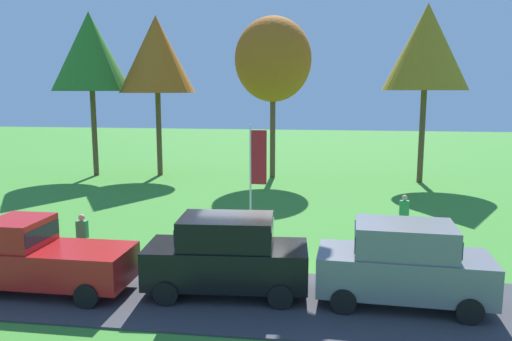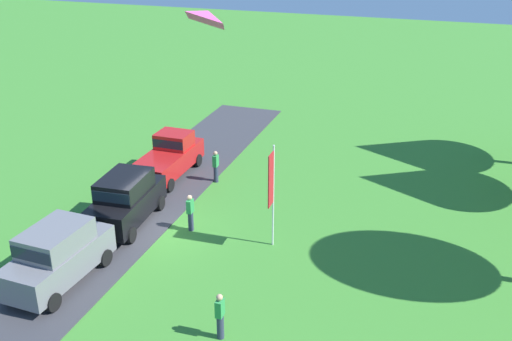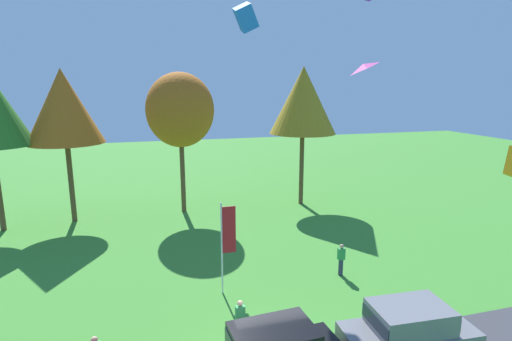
{
  "view_description": "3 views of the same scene",
  "coord_description": "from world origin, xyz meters",
  "px_view_note": "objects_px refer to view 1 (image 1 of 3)",
  "views": [
    {
      "loc": [
        2.52,
        -15.2,
        5.87
      ],
      "look_at": [
        -0.17,
        3.89,
        2.77
      ],
      "focal_mm": 35.0,
      "sensor_mm": 36.0,
      "label": 1
    },
    {
      "loc": [
        20.39,
        11.28,
        12.97
      ],
      "look_at": [
        0.6,
        4.6,
        3.84
      ],
      "focal_mm": 42.0,
      "sensor_mm": 36.0,
      "label": 2
    },
    {
      "loc": [
        -3.72,
        -12.19,
        9.7
      ],
      "look_at": [
        1.59,
        6.69,
        5.49
      ],
      "focal_mm": 28.0,
      "sensor_mm": 36.0,
      "label": 3
    }
  ],
  "objects_px": {
    "person_on_lawn": "(404,215)",
    "tree_left_of_center": "(426,48)",
    "flag_banner": "(256,165)",
    "car_suv_by_flagpole": "(403,261)",
    "car_suv_near_entrance": "(227,252)",
    "tree_center_back": "(157,55)",
    "car_pickup_mid_row": "(39,256)",
    "person_beside_suv": "(233,236)",
    "person_watching_sky": "(83,238)",
    "tree_right_of_center": "(90,52)",
    "tree_far_right": "(273,60)"
  },
  "relations": [
    {
      "from": "person_beside_suv",
      "to": "flag_banner",
      "type": "xyz_separation_m",
      "value": [
        0.27,
        3.77,
        1.97
      ]
    },
    {
      "from": "car_pickup_mid_row",
      "to": "tree_far_right",
      "type": "xyz_separation_m",
      "value": [
        4.62,
        20.48,
        6.76
      ]
    },
    {
      "from": "person_watching_sky",
      "to": "tree_right_of_center",
      "type": "height_order",
      "value": "tree_right_of_center"
    },
    {
      "from": "car_suv_near_entrance",
      "to": "flag_banner",
      "type": "distance_m",
      "value": 6.88
    },
    {
      "from": "car_pickup_mid_row",
      "to": "car_suv_by_flagpole",
      "type": "xyz_separation_m",
      "value": [
        10.35,
        0.51,
        0.19
      ]
    },
    {
      "from": "car_suv_near_entrance",
      "to": "flag_banner",
      "type": "bearing_deg",
      "value": 90.81
    },
    {
      "from": "person_beside_suv",
      "to": "tree_far_right",
      "type": "height_order",
      "value": "tree_far_right"
    },
    {
      "from": "flag_banner",
      "to": "car_suv_by_flagpole",
      "type": "bearing_deg",
      "value": -53.44
    },
    {
      "from": "flag_banner",
      "to": "person_on_lawn",
      "type": "bearing_deg",
      "value": 1.37
    },
    {
      "from": "person_beside_suv",
      "to": "car_pickup_mid_row",
      "type": "bearing_deg",
      "value": -145.58
    },
    {
      "from": "car_pickup_mid_row",
      "to": "car_suv_by_flagpole",
      "type": "height_order",
      "value": "car_suv_by_flagpole"
    },
    {
      "from": "person_beside_suv",
      "to": "tree_far_right",
      "type": "distance_m",
      "value": 18.38
    },
    {
      "from": "car_suv_near_entrance",
      "to": "person_watching_sky",
      "type": "bearing_deg",
      "value": 159.32
    },
    {
      "from": "person_on_lawn",
      "to": "tree_right_of_center",
      "type": "relative_size",
      "value": 0.15
    },
    {
      "from": "person_watching_sky",
      "to": "car_suv_near_entrance",
      "type": "bearing_deg",
      "value": -20.68
    },
    {
      "from": "person_beside_suv",
      "to": "person_watching_sky",
      "type": "bearing_deg",
      "value": -170.17
    },
    {
      "from": "person_watching_sky",
      "to": "person_beside_suv",
      "type": "height_order",
      "value": "same"
    },
    {
      "from": "car_suv_near_entrance",
      "to": "car_suv_by_flagpole",
      "type": "distance_m",
      "value": 4.9
    },
    {
      "from": "tree_far_right",
      "to": "tree_left_of_center",
      "type": "distance_m",
      "value": 9.65
    },
    {
      "from": "car_suv_by_flagpole",
      "to": "tree_center_back",
      "type": "height_order",
      "value": "tree_center_back"
    },
    {
      "from": "person_watching_sky",
      "to": "person_on_lawn",
      "type": "height_order",
      "value": "same"
    },
    {
      "from": "car_suv_near_entrance",
      "to": "tree_center_back",
      "type": "height_order",
      "value": "tree_center_back"
    },
    {
      "from": "car_pickup_mid_row",
      "to": "tree_center_back",
      "type": "height_order",
      "value": "tree_center_back"
    },
    {
      "from": "car_suv_by_flagpole",
      "to": "tree_left_of_center",
      "type": "distance_m",
      "value": 21.11
    },
    {
      "from": "car_pickup_mid_row",
      "to": "tree_right_of_center",
      "type": "xyz_separation_m",
      "value": [
        -7.67,
        19.59,
        7.32
      ]
    },
    {
      "from": "car_pickup_mid_row",
      "to": "flag_banner",
      "type": "bearing_deg",
      "value": 53.58
    },
    {
      "from": "car_suv_by_flagpole",
      "to": "tree_center_back",
      "type": "relative_size",
      "value": 0.43
    },
    {
      "from": "car_suv_near_entrance",
      "to": "person_beside_suv",
      "type": "height_order",
      "value": "car_suv_near_entrance"
    },
    {
      "from": "tree_right_of_center",
      "to": "tree_far_right",
      "type": "distance_m",
      "value": 12.33
    },
    {
      "from": "car_suv_by_flagpole",
      "to": "person_watching_sky",
      "type": "height_order",
      "value": "car_suv_by_flagpole"
    },
    {
      "from": "person_watching_sky",
      "to": "tree_center_back",
      "type": "height_order",
      "value": "tree_center_back"
    },
    {
      "from": "flag_banner",
      "to": "person_beside_suv",
      "type": "bearing_deg",
      "value": -94.03
    },
    {
      "from": "tree_left_of_center",
      "to": "tree_right_of_center",
      "type": "bearing_deg",
      "value": -179.02
    },
    {
      "from": "tree_right_of_center",
      "to": "person_beside_suv",
      "type": "bearing_deg",
      "value": -51.62
    },
    {
      "from": "car_suv_by_flagpole",
      "to": "tree_right_of_center",
      "type": "distance_m",
      "value": 27.19
    },
    {
      "from": "car_suv_near_entrance",
      "to": "person_watching_sky",
      "type": "height_order",
      "value": "car_suv_near_entrance"
    },
    {
      "from": "person_on_lawn",
      "to": "tree_left_of_center",
      "type": "bearing_deg",
      "value": 77.24
    },
    {
      "from": "tree_right_of_center",
      "to": "tree_left_of_center",
      "type": "distance_m",
      "value": 21.91
    },
    {
      "from": "tree_right_of_center",
      "to": "person_on_lawn",
      "type": "bearing_deg",
      "value": -32.62
    },
    {
      "from": "car_suv_near_entrance",
      "to": "tree_center_back",
      "type": "relative_size",
      "value": 0.44
    },
    {
      "from": "person_on_lawn",
      "to": "flag_banner",
      "type": "distance_m",
      "value": 6.35
    },
    {
      "from": "car_suv_by_flagpole",
      "to": "tree_left_of_center",
      "type": "relative_size",
      "value": 0.42
    },
    {
      "from": "person_watching_sky",
      "to": "person_beside_suv",
      "type": "relative_size",
      "value": 1.0
    },
    {
      "from": "tree_center_back",
      "to": "tree_far_right",
      "type": "xyz_separation_m",
      "value": [
        7.91,
        0.14,
        -0.39
      ]
    },
    {
      "from": "tree_center_back",
      "to": "person_on_lawn",
      "type": "bearing_deg",
      "value": -41.4
    },
    {
      "from": "car_pickup_mid_row",
      "to": "tree_center_back",
      "type": "distance_m",
      "value": 21.81
    },
    {
      "from": "person_watching_sky",
      "to": "tree_far_right",
      "type": "bearing_deg",
      "value": 75.51
    },
    {
      "from": "tree_left_of_center",
      "to": "flag_banner",
      "type": "relative_size",
      "value": 2.48
    },
    {
      "from": "car_suv_by_flagpole",
      "to": "person_beside_suv",
      "type": "height_order",
      "value": "car_suv_by_flagpole"
    },
    {
      "from": "car_suv_near_entrance",
      "to": "person_on_lawn",
      "type": "bearing_deg",
      "value": 49.05
    }
  ]
}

